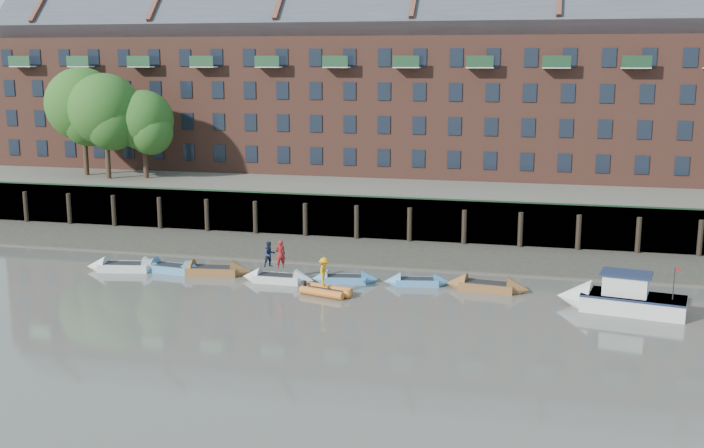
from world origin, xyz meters
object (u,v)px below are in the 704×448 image
(rib_tender, at_px, (328,291))
(rowboat_6, at_px, (487,286))
(rowboat_4, at_px, (345,279))
(rowboat_1, at_px, (172,268))
(person_rib_crew, at_px, (324,272))
(person_rower_b, at_px, (270,254))
(rowboat_5, at_px, (417,282))
(rowboat_2, at_px, (213,271))
(motor_launch, at_px, (612,297))
(person_rower_a, at_px, (280,254))
(rowboat_0, at_px, (125,267))
(rowboat_3, at_px, (278,278))

(rib_tender, bearing_deg, rowboat_6, 35.90)
(rowboat_4, height_order, rib_tender, rowboat_4)
(rowboat_1, distance_m, person_rib_crew, 11.17)
(rib_tender, bearing_deg, person_rower_b, 170.13)
(rowboat_5, xyz_separation_m, rowboat_6, (4.16, -0.20, 0.05))
(rowboat_2, bearing_deg, rowboat_4, -6.03)
(rib_tender, relative_size, motor_launch, 0.45)
(rowboat_5, relative_size, person_rower_b, 2.58)
(rowboat_5, bearing_deg, person_rib_crew, -156.56)
(rowboat_6, xyz_separation_m, person_rower_a, (-12.32, -1.03, 1.49))
(rib_tender, bearing_deg, person_rib_crew, -178.45)
(rowboat_1, distance_m, motor_launch, 26.71)
(rib_tender, bearing_deg, rowboat_0, -172.69)
(rowboat_3, relative_size, person_rib_crew, 2.67)
(rowboat_0, relative_size, person_rower_a, 2.98)
(rib_tender, distance_m, motor_launch, 15.63)
(rowboat_4, relative_size, motor_launch, 0.61)
(rowboat_0, distance_m, rowboat_1, 3.05)
(rowboat_0, height_order, person_rower_a, person_rower_a)
(rowboat_2, xyz_separation_m, rowboat_4, (8.50, 0.12, -0.05))
(rowboat_5, height_order, person_rib_crew, person_rib_crew)
(rowboat_3, relative_size, rowboat_5, 1.10)
(rowboat_5, height_order, rib_tender, rowboat_5)
(rowboat_3, bearing_deg, motor_launch, -3.66)
(rowboat_2, height_order, rowboat_5, rowboat_2)
(rowboat_1, bearing_deg, rib_tender, -6.48)
(rowboat_0, bearing_deg, rowboat_6, -8.05)
(rib_tender, bearing_deg, rowboat_1, -177.10)
(rowboat_2, bearing_deg, rowboat_5, -4.51)
(rowboat_1, distance_m, rowboat_6, 19.84)
(motor_launch, distance_m, person_rower_a, 19.19)
(rowboat_2, distance_m, motor_launch, 23.91)
(rowboat_0, distance_m, rowboat_4, 14.34)
(rowboat_0, distance_m, rowboat_3, 10.37)
(rowboat_2, height_order, rowboat_4, rowboat_2)
(rowboat_5, relative_size, person_rib_crew, 2.43)
(rowboat_1, height_order, person_rib_crew, person_rib_crew)
(rowboat_1, bearing_deg, person_rower_b, 2.32)
(person_rower_a, bearing_deg, rib_tender, 116.43)
(rowboat_0, distance_m, rowboat_6, 22.87)
(rowboat_1, relative_size, rowboat_3, 1.06)
(motor_launch, distance_m, person_rower_b, 19.91)
(rowboat_6, relative_size, motor_launch, 0.72)
(rowboat_1, distance_m, rowboat_5, 15.68)
(motor_launch, bearing_deg, rowboat_4, 2.74)
(person_rower_a, bearing_deg, rowboat_4, 158.79)
(rowboat_1, xyz_separation_m, rib_tender, (11.03, -2.71, -0.01))
(rowboat_6, relative_size, rib_tender, 1.59)
(rowboat_4, height_order, person_rower_b, person_rower_b)
(rowboat_4, distance_m, person_rower_b, 4.80)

